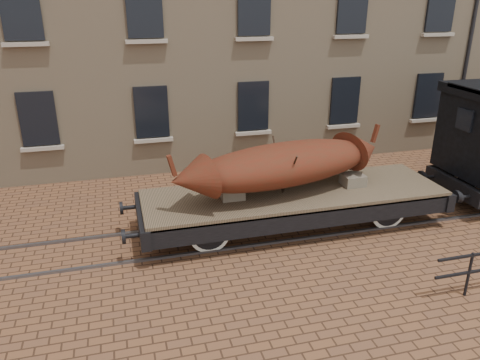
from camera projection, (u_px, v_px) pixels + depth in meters
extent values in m
plane|color=brown|center=(269.00, 230.00, 12.38)|extent=(90.00, 90.00, 0.00)
cube|color=black|center=(38.00, 119.00, 14.58)|extent=(1.10, 0.12, 1.70)
cube|color=#A09381|center=(43.00, 148.00, 14.87)|extent=(1.30, 0.18, 0.12)
cube|color=black|center=(152.00, 112.00, 15.42)|extent=(1.10, 0.12, 1.70)
cube|color=#A09381|center=(154.00, 140.00, 15.72)|extent=(1.30, 0.18, 0.12)
cube|color=black|center=(253.00, 106.00, 16.26)|extent=(1.10, 0.12, 1.70)
cube|color=#A09381|center=(253.00, 133.00, 16.56)|extent=(1.30, 0.18, 0.12)
cube|color=black|center=(345.00, 100.00, 17.11)|extent=(1.10, 0.12, 1.70)
cube|color=#A09381|center=(343.00, 126.00, 17.40)|extent=(1.30, 0.18, 0.12)
cube|color=black|center=(428.00, 96.00, 17.95)|extent=(1.10, 0.12, 1.70)
cube|color=#A09381|center=(425.00, 120.00, 18.25)|extent=(1.30, 0.18, 0.12)
cube|color=black|center=(20.00, 10.00, 13.40)|extent=(1.10, 0.12, 1.70)
cube|color=#A09381|center=(26.00, 44.00, 13.70)|extent=(1.30, 0.18, 0.12)
cube|color=black|center=(144.00, 9.00, 14.24)|extent=(1.10, 0.12, 1.70)
cube|color=#A09381|center=(147.00, 41.00, 14.54)|extent=(1.30, 0.18, 0.12)
cube|color=black|center=(254.00, 8.00, 15.09)|extent=(1.10, 0.12, 1.70)
cube|color=#A09381|center=(254.00, 39.00, 15.38)|extent=(1.30, 0.18, 0.12)
cube|color=black|center=(352.00, 7.00, 15.93)|extent=(1.10, 0.12, 1.70)
cube|color=#A09381|center=(351.00, 37.00, 16.22)|extent=(1.30, 0.18, 0.12)
cube|color=black|center=(441.00, 7.00, 16.77)|extent=(1.10, 0.12, 1.70)
cube|color=#A09381|center=(438.00, 35.00, 17.07)|extent=(1.30, 0.18, 0.12)
cube|color=#59595E|center=(278.00, 242.00, 11.72)|extent=(30.00, 0.08, 0.06)
cube|color=#59595E|center=(261.00, 217.00, 13.01)|extent=(30.00, 0.08, 0.06)
cylinder|color=black|center=(469.00, 274.00, 9.50)|extent=(0.06, 0.06, 1.00)
cube|color=brown|center=(294.00, 193.00, 12.18)|extent=(7.83, 2.30, 0.13)
cube|color=black|center=(310.00, 220.00, 11.31)|extent=(7.83, 0.17, 0.47)
cube|color=black|center=(280.00, 187.00, 13.22)|extent=(7.83, 0.17, 0.47)
cube|color=black|center=(142.00, 219.00, 11.33)|extent=(0.23, 2.40, 0.47)
cylinder|color=black|center=(132.00, 236.00, 10.55)|extent=(0.37, 0.10, 0.10)
cylinder|color=black|center=(124.00, 237.00, 10.51)|extent=(0.08, 0.33, 0.33)
cylinder|color=black|center=(129.00, 207.00, 11.96)|extent=(0.37, 0.10, 0.10)
cylinder|color=black|center=(121.00, 208.00, 11.92)|extent=(0.08, 0.33, 0.33)
cube|color=black|center=(423.00, 187.00, 13.21)|extent=(0.23, 2.40, 0.47)
cylinder|color=black|center=(451.00, 197.00, 12.58)|extent=(0.37, 0.10, 0.10)
cylinder|color=black|center=(456.00, 196.00, 12.62)|extent=(0.08, 0.33, 0.33)
cylinder|color=black|center=(416.00, 177.00, 13.98)|extent=(0.37, 0.10, 0.10)
cylinder|color=black|center=(421.00, 176.00, 14.03)|extent=(0.08, 0.33, 0.33)
cylinder|color=black|center=(204.00, 221.00, 11.77)|extent=(0.10, 1.98, 0.10)
cylinder|color=white|center=(210.00, 234.00, 11.13)|extent=(1.00, 0.07, 1.00)
cylinder|color=black|center=(210.00, 234.00, 11.13)|extent=(0.82, 0.10, 0.82)
cube|color=black|center=(211.00, 227.00, 10.92)|extent=(0.94, 0.08, 0.10)
cylinder|color=white|center=(199.00, 209.00, 12.42)|extent=(1.00, 0.07, 1.00)
cylinder|color=black|center=(199.00, 209.00, 12.42)|extent=(0.82, 0.10, 0.82)
cube|color=black|center=(198.00, 198.00, 12.44)|extent=(0.94, 0.08, 0.10)
cylinder|color=black|center=(375.00, 200.00, 12.93)|extent=(0.10, 1.98, 0.10)
cylinder|color=white|center=(389.00, 211.00, 12.28)|extent=(1.00, 0.07, 1.00)
cylinder|color=black|center=(389.00, 211.00, 12.28)|extent=(0.82, 0.10, 0.82)
cube|color=black|center=(393.00, 204.00, 12.08)|extent=(0.94, 0.08, 0.10)
cylinder|color=white|center=(362.00, 191.00, 13.58)|extent=(1.00, 0.07, 1.00)
cylinder|color=black|center=(362.00, 191.00, 13.58)|extent=(0.82, 0.10, 0.82)
cube|color=black|center=(361.00, 181.00, 13.60)|extent=(0.94, 0.08, 0.10)
cube|color=black|center=(293.00, 207.00, 12.33)|extent=(4.18, 0.06, 0.06)
cube|color=#756754|center=(232.00, 192.00, 11.70)|extent=(0.57, 0.52, 0.29)
cube|color=#756754|center=(353.00, 180.00, 12.50)|extent=(0.57, 0.52, 0.29)
ellipsoid|color=#55190E|center=(284.00, 164.00, 11.79)|extent=(5.54, 2.68, 1.06)
cone|color=#55190E|center=(190.00, 179.00, 10.73)|extent=(1.10, 1.17, 1.01)
cube|color=#55190E|center=(172.00, 166.00, 10.41)|extent=(0.23, 0.15, 0.51)
cone|color=#55190E|center=(362.00, 149.00, 12.82)|extent=(1.10, 1.17, 1.01)
cube|color=#55190E|center=(375.00, 133.00, 12.85)|extent=(0.23, 0.15, 0.51)
cylinder|color=black|center=(289.00, 175.00, 11.46)|extent=(0.05, 0.91, 1.30)
cylinder|color=black|center=(278.00, 164.00, 12.23)|extent=(0.05, 0.91, 1.30)
cube|color=black|center=(453.00, 185.00, 13.47)|extent=(0.21, 2.33, 0.44)
cylinder|color=black|center=(459.00, 198.00, 12.67)|extent=(0.08, 0.31, 0.31)
cylinder|color=black|center=(424.00, 177.00, 14.06)|extent=(0.08, 0.31, 0.31)
cylinder|color=white|center=(466.00, 180.00, 14.45)|extent=(0.93, 0.07, 0.93)
cylinder|color=black|center=(466.00, 180.00, 14.45)|extent=(0.77, 0.10, 0.77)
cube|color=black|center=(465.00, 120.00, 12.75)|extent=(0.08, 0.58, 0.58)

